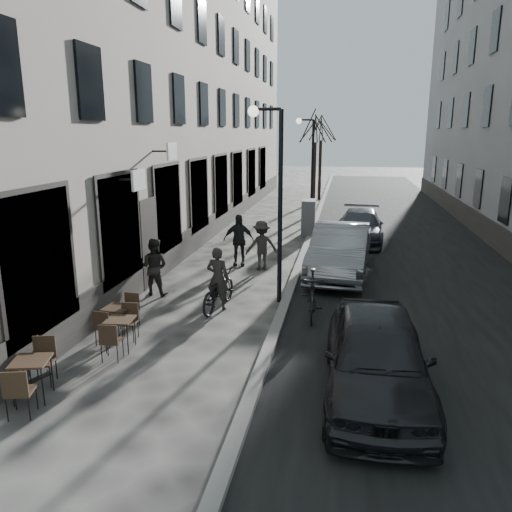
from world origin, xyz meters
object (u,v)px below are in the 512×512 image
(sign_board, at_px, (25,357))
(car_far, at_px, (360,226))
(streetlamp_near, at_px, (274,184))
(bicycle, at_px, (218,290))
(tree_near, at_px, (315,128))
(car_near, at_px, (377,356))
(pedestrian_near, at_px, (154,267))
(utility_cabinet, at_px, (309,218))
(bistro_set_a, at_px, (32,375))
(moped, at_px, (312,295))
(pedestrian_mid, at_px, (262,245))
(streetlamp_far, at_px, (309,159))
(pedestrian_far, at_px, (239,240))
(bistro_set_b, at_px, (120,331))
(car_mid, at_px, (340,250))
(tree_far, at_px, (321,128))
(bistro_set_c, at_px, (118,318))

(sign_board, relative_size, car_far, 0.25)
(streetlamp_near, relative_size, bicycle, 2.66)
(tree_near, distance_m, car_near, 20.13)
(sign_board, relative_size, car_near, 0.26)
(tree_near, bearing_deg, pedestrian_near, -102.86)
(utility_cabinet, bearing_deg, sign_board, -107.81)
(bistro_set_a, relative_size, moped, 0.79)
(car_near, bearing_deg, pedestrian_mid, 112.46)
(streetlamp_far, bearing_deg, pedestrian_far, -101.30)
(sign_board, bearing_deg, bistro_set_a, -25.74)
(bistro_set_b, height_order, pedestrian_near, pedestrian_near)
(moped, bearing_deg, car_mid, 77.63)
(pedestrian_far, bearing_deg, streetlamp_near, -70.96)
(bistro_set_b, distance_m, moped, 4.63)
(tree_far, relative_size, bistro_set_a, 3.80)
(bistro_set_a, bearing_deg, moped, 32.50)
(pedestrian_far, relative_size, car_mid, 0.36)
(streetlamp_near, bearing_deg, utility_cabinet, 88.25)
(tree_near, height_order, bistro_set_c, tree_near)
(sign_board, distance_m, moped, 6.47)
(car_mid, bearing_deg, pedestrian_far, 174.18)
(bicycle, bearing_deg, moped, -175.39)
(tree_far, relative_size, moped, 2.99)
(utility_cabinet, height_order, pedestrian_far, pedestrian_far)
(streetlamp_far, xyz_separation_m, tree_far, (0.07, 9.00, 1.50))
(car_near, relative_size, car_mid, 0.89)
(bistro_set_c, height_order, car_far, car_far)
(utility_cabinet, height_order, car_near, utility_cabinet)
(bicycle, height_order, pedestrian_far, pedestrian_far)
(tree_far, height_order, bistro_set_b, tree_far)
(streetlamp_near, bearing_deg, car_near, -61.88)
(streetlamp_far, xyz_separation_m, car_far, (2.47, -3.91, -2.51))
(streetlamp_near, height_order, pedestrian_mid, streetlamp_near)
(utility_cabinet, bearing_deg, bistro_set_c, -107.27)
(tree_near, height_order, bistro_set_b, tree_near)
(car_mid, bearing_deg, streetlamp_near, -116.40)
(bistro_set_a, bearing_deg, bicycle, 53.22)
(utility_cabinet, xyz_separation_m, car_near, (2.19, -13.51, -0.05))
(bistro_set_b, bearing_deg, car_near, -16.32)
(pedestrian_far, xyz_separation_m, moped, (2.81, -4.49, -0.31))
(sign_board, xyz_separation_m, car_near, (6.30, 0.53, 0.29))
(bistro_set_b, xyz_separation_m, car_mid, (4.43, 6.51, 0.39))
(sign_board, bearing_deg, car_mid, 77.86)
(bistro_set_c, bearing_deg, tree_near, 85.43)
(bicycle, bearing_deg, pedestrian_near, -14.01)
(bistro_set_b, distance_m, pedestrian_far, 7.20)
(bistro_set_b, height_order, moped, moped)
(streetlamp_near, bearing_deg, bistro_set_b, -126.92)
(car_mid, xyz_separation_m, car_far, (0.75, 5.18, -0.15))
(bistro_set_a, bearing_deg, utility_cabinet, 61.60)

